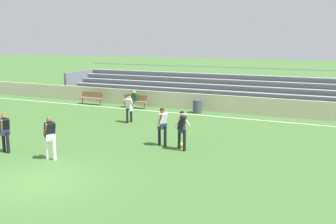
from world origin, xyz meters
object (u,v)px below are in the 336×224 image
(bench_near_wall_gap, at_px, (92,97))
(trash_bin, at_px, (197,106))
(player_white_deep_cover, at_px, (129,106))
(player_dark_overlapping, at_px, (50,134))
(player_white_wide_left, at_px, (162,123))
(bench_far_right, at_px, (135,100))
(bleacher_stand, at_px, (210,89))
(player_dark_trailing_run, at_px, (5,129))
(soccer_ball, at_px, (181,145))
(player_dark_challenging, at_px, (182,127))
(spectator_seated, at_px, (134,98))

(bench_near_wall_gap, height_order, trash_bin, bench_near_wall_gap)
(bench_near_wall_gap, xyz_separation_m, player_white_deep_cover, (5.55, -4.24, 0.40))
(player_dark_overlapping, height_order, player_white_deep_cover, player_dark_overlapping)
(player_white_wide_left, bearing_deg, player_dark_overlapping, -131.68)
(bench_far_right, xyz_separation_m, player_dark_overlapping, (2.57, -11.37, 0.48))
(bench_near_wall_gap, bearing_deg, bleacher_stand, 27.83)
(trash_bin, xyz_separation_m, player_dark_trailing_run, (-4.30, -11.45, 0.58))
(bleacher_stand, bearing_deg, bench_far_right, -135.21)
(trash_bin, height_order, player_dark_overlapping, player_dark_overlapping)
(player_white_wide_left, distance_m, soccer_ball, 1.23)
(player_white_wide_left, distance_m, player_dark_trailing_run, 6.57)
(player_white_wide_left, height_order, player_white_deep_cover, player_white_wide_left)
(player_dark_trailing_run, bearing_deg, player_white_deep_cover, 76.20)
(trash_bin, height_order, player_dark_challenging, player_dark_challenging)
(trash_bin, bearing_deg, player_dark_challenging, -74.62)
(bench_far_right, relative_size, player_dark_overlapping, 1.05)
(bench_near_wall_gap, bearing_deg, trash_bin, 0.31)
(bench_near_wall_gap, bearing_deg, bench_far_right, 0.00)
(player_dark_challenging, bearing_deg, soccer_ball, 118.58)
(bench_near_wall_gap, bearing_deg, player_white_deep_cover, -37.39)
(bench_far_right, bearing_deg, player_dark_trailing_run, -88.85)
(bench_far_right, distance_m, trash_bin, 4.53)
(spectator_seated, distance_m, player_dark_overlapping, 11.55)
(player_dark_trailing_run, bearing_deg, player_dark_overlapping, 0.92)
(trash_bin, bearing_deg, bench_far_right, -179.45)
(bleacher_stand, relative_size, player_dark_overlapping, 13.62)
(bench_near_wall_gap, xyz_separation_m, player_dark_trailing_run, (3.79, -11.41, 0.45))
(bleacher_stand, height_order, bench_far_right, bleacher_stand)
(spectator_seated, bearing_deg, soccer_ball, -49.10)
(spectator_seated, bearing_deg, bench_far_right, 90.00)
(trash_bin, distance_m, player_dark_overlapping, 11.60)
(player_dark_trailing_run, bearing_deg, spectator_seated, 91.16)
(spectator_seated, bearing_deg, trash_bin, 2.02)
(trash_bin, xyz_separation_m, spectator_seated, (-4.53, -0.16, 0.29))
(bleacher_stand, relative_size, bench_far_right, 12.97)
(bench_near_wall_gap, height_order, spectator_seated, spectator_seated)
(player_white_wide_left, xyz_separation_m, player_dark_trailing_run, (-5.50, -3.59, -0.02))
(trash_bin, relative_size, player_white_deep_cover, 0.52)
(bench_far_right, bearing_deg, player_white_wide_left, -53.79)
(player_dark_overlapping, relative_size, player_dark_trailing_run, 1.02)
(bleacher_stand, xyz_separation_m, player_dark_overlapping, (-1.48, -15.39, -0.04))
(bleacher_stand, height_order, player_dark_overlapping, bleacher_stand)
(player_dark_overlapping, distance_m, soccer_ball, 5.51)
(soccer_ball, bearing_deg, player_dark_trailing_run, -149.39)
(player_dark_challenging, relative_size, player_white_deep_cover, 1.06)
(bench_far_right, xyz_separation_m, spectator_seated, (0.00, -0.12, 0.16))
(trash_bin, height_order, player_white_deep_cover, player_white_deep_cover)
(spectator_seated, bearing_deg, bleacher_stand, 45.61)
(bleacher_stand, height_order, bench_near_wall_gap, bleacher_stand)
(player_dark_challenging, relative_size, soccer_ball, 7.74)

